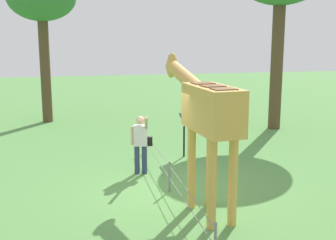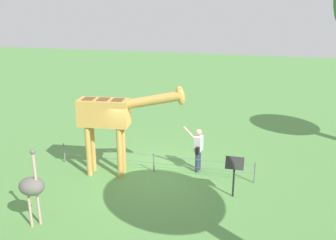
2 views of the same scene
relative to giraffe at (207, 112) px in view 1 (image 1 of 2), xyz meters
The scene contains 6 objects.
ground_plane 2.53m from the giraffe, 18.53° to the left, with size 60.00×60.00×0.00m, color #568E47.
giraffe is the anchor object (origin of this frame).
visitor 3.19m from the giraffe, 18.89° to the left, with size 0.71×0.59×1.67m.
tree_northeast 11.70m from the giraffe, 19.59° to the left, with size 2.81×2.81×6.17m.
info_sign 4.37m from the giraffe, ahead, with size 0.56×0.21×1.32m.
wire_fence 2.22m from the giraffe, 21.29° to the left, with size 7.05×0.05×0.75m.
Camera 1 is at (-9.77, 2.19, 3.73)m, focal length 47.00 mm.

